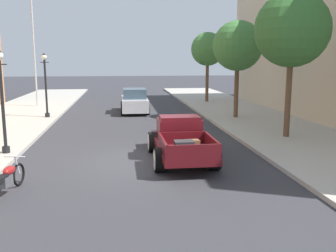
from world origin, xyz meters
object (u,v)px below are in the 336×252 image
(hotrod_truck_maroon, at_px, (180,138))
(street_tree_second, at_px, (238,46))
(street_lamp_far, at_px, (45,80))
(street_tree_third, at_px, (208,49))
(flagpole, at_px, (36,29))
(street_tree_nearest, at_px, (292,30))
(street_lamp_near, at_px, (2,93))
(motorcycle_parked, at_px, (6,179))
(car_background_silver, at_px, (134,101))

(hotrod_truck_maroon, bearing_deg, street_tree_second, 60.76)
(street_lamp_far, relative_size, street_tree_third, 0.68)
(flagpole, distance_m, street_tree_nearest, 18.81)
(hotrod_truck_maroon, xyz_separation_m, street_lamp_near, (-6.46, 1.07, 1.63))
(motorcycle_parked, bearing_deg, street_tree_nearest, 28.71)
(motorcycle_parked, xyz_separation_m, car_background_silver, (4.07, 15.54, 0.33))
(flagpole, bearing_deg, street_tree_second, -29.05)
(street_tree_nearest, bearing_deg, street_tree_second, 95.21)
(flagpole, relative_size, street_tree_second, 1.60)
(car_background_silver, xyz_separation_m, street_tree_third, (6.21, 4.86, 3.64))
(motorcycle_parked, height_order, car_background_silver, car_background_silver)
(motorcycle_parked, bearing_deg, street_lamp_near, 105.86)
(street_tree_second, height_order, street_tree_third, street_tree_second)
(motorcycle_parked, height_order, flagpole, flagpole)
(hotrod_truck_maroon, relative_size, street_tree_nearest, 0.78)
(street_lamp_near, xyz_separation_m, street_tree_second, (11.26, 7.52, 2.00))
(motorcycle_parked, relative_size, street_tree_second, 0.36)
(hotrod_truck_maroon, height_order, street_tree_second, street_tree_second)
(street_tree_second, bearing_deg, street_lamp_near, -146.27)
(street_lamp_near, bearing_deg, hotrod_truck_maroon, -9.39)
(street_tree_third, bearing_deg, motorcycle_parked, -116.74)
(street_tree_nearest, bearing_deg, street_lamp_far, 148.28)
(street_lamp_far, bearing_deg, hotrod_truck_maroon, -56.76)
(flagpole, xyz_separation_m, street_tree_third, (13.14, 1.49, -1.36))
(hotrod_truck_maroon, height_order, flagpole, flagpole)
(street_tree_third, bearing_deg, street_lamp_near, -125.34)
(street_lamp_far, bearing_deg, street_lamp_near, -89.26)
(street_lamp_far, distance_m, street_tree_second, 11.64)
(motorcycle_parked, xyz_separation_m, street_tree_nearest, (10.61, 5.81, 4.43))
(street_lamp_near, bearing_deg, street_tree_nearest, 7.67)
(street_lamp_near, bearing_deg, street_lamp_far, 90.74)
(hotrod_truck_maroon, xyz_separation_m, car_background_silver, (-1.18, 12.39, 0.01))
(motorcycle_parked, xyz_separation_m, street_tree_second, (10.07, 11.74, 3.94))
(car_background_silver, xyz_separation_m, street_lamp_near, (-5.27, -11.33, 1.62))
(flagpole, xyz_separation_m, street_tree_nearest, (13.46, -13.11, -0.89))
(street_tree_second, bearing_deg, flagpole, 150.95)
(hotrod_truck_maroon, distance_m, street_lamp_near, 6.74)
(car_background_silver, relative_size, flagpole, 0.47)
(street_lamp_near, xyz_separation_m, street_lamp_far, (-0.12, 8.96, 0.00))
(street_lamp_near, relative_size, street_lamp_far, 1.00)
(street_lamp_far, xyz_separation_m, street_tree_second, (11.38, -1.44, 2.00))
(street_tree_third, bearing_deg, flagpole, -173.53)
(street_tree_second, bearing_deg, car_background_silver, 147.58)
(motorcycle_parked, relative_size, street_tree_third, 0.37)
(street_lamp_far, relative_size, street_tree_second, 0.67)
(street_tree_nearest, height_order, street_tree_third, street_tree_nearest)
(street_lamp_near, relative_size, flagpole, 0.42)
(flagpole, bearing_deg, street_tree_nearest, -44.23)
(motorcycle_parked, height_order, street_tree_third, street_tree_third)
(motorcycle_parked, relative_size, street_tree_nearest, 0.33)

